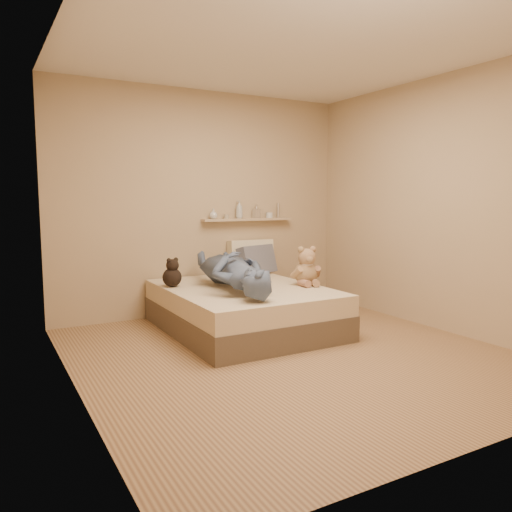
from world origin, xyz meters
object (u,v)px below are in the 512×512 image
person (233,270)px  pillow_cream (251,256)px  game_console (263,281)px  dark_plush (172,274)px  pillow_grey (257,260)px  teddy_bear (307,269)px  bed (243,308)px  wall_shelf (248,219)px

person → pillow_cream: bearing=-118.2°
game_console → dark_plush: dark_plush is taller
pillow_grey → dark_plush: bearing=-164.5°
teddy_bear → person: bearing=167.1°
bed → game_console: bearing=-97.4°
pillow_grey → person: size_ratio=0.31×
teddy_bear → pillow_grey: 0.92m
person → wall_shelf: wall_shelf is taller
bed → pillow_grey: pillow_grey is taller
wall_shelf → person: bearing=-125.6°
game_console → teddy_bear: size_ratio=0.42×
person → pillow_grey: bearing=-123.4°
teddy_bear → pillow_cream: (-0.09, 1.06, 0.03)m
teddy_bear → bed: bearing=160.4°
pillow_cream → pillow_grey: bearing=-87.0°
dark_plush → pillow_cream: size_ratio=0.55×
wall_shelf → dark_plush: bearing=-155.1°
bed → person: person is taller
teddy_bear → pillow_grey: size_ratio=0.83×
bed → teddy_bear: size_ratio=4.58×
dark_plush → pillow_grey: size_ratio=0.61×
dark_plush → pillow_cream: (1.18, 0.47, 0.07)m
game_console → pillow_grey: bearing=62.9°
dark_plush → game_console: bearing=-57.6°
bed → pillow_grey: (0.56, 0.69, 0.40)m
dark_plush → person: bearing=-39.6°
game_console → dark_plush: (-0.56, 0.89, -0.02)m
dark_plush → pillow_grey: bearing=15.5°
dark_plush → wall_shelf: (1.18, 0.55, 0.52)m
teddy_bear → dark_plush: bearing=155.1°
game_console → person: bearing=98.0°
wall_shelf → pillow_cream: bearing=-91.5°
pillow_grey → person: bearing=-133.1°
bed → pillow_grey: bearing=51.2°
bed → teddy_bear: (0.64, -0.23, 0.40)m
pillow_cream → person: size_ratio=0.34×
game_console → pillow_cream: pillow_cream is taller
teddy_bear → pillow_grey: bearing=95.1°
game_console → wall_shelf: bearing=66.7°
game_console → teddy_bear: 0.77m
bed → dark_plush: dark_plush is taller
pillow_grey → wall_shelf: (-0.01, 0.22, 0.48)m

